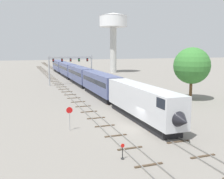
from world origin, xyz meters
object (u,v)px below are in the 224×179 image
passenger_train (79,75)px  switch_stand (123,154)px  signal_gantry (71,63)px  stop_sign (70,115)px  trackside_tree_left (192,66)px  water_tower (113,25)px

passenger_train → switch_stand: (-7.10, -49.63, -2.09)m
signal_gantry → switch_stand: bearing=-95.6°
stop_sign → passenger_train: bearing=75.9°
passenger_train → trackside_tree_left: bearing=-61.8°
passenger_train → switch_stand: passenger_train is taller
signal_gantry → water_tower: bearing=52.7°
passenger_train → switch_stand: 50.18m
passenger_train → stop_sign: (-10.00, -39.80, -0.74)m
signal_gantry → stop_sign: bearing=-101.0°
water_tower → passenger_train: bearing=-124.3°
passenger_train → water_tower: 40.36m
trackside_tree_left → signal_gantry: bearing=121.4°
stop_sign → water_tower: bearing=66.3°
water_tower → switch_stand: size_ratio=16.21×
water_tower → signal_gantry: bearing=-127.3°
water_tower → stop_sign: 78.58m
signal_gantry → water_tower: size_ratio=0.51×
stop_sign → trackside_tree_left: bearing=23.9°
signal_gantry → water_tower: 40.23m
signal_gantry → switch_stand: (-4.85, -49.82, -5.35)m
switch_stand → stop_sign: stop_sign is taller
passenger_train → trackside_tree_left: size_ratio=9.62×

